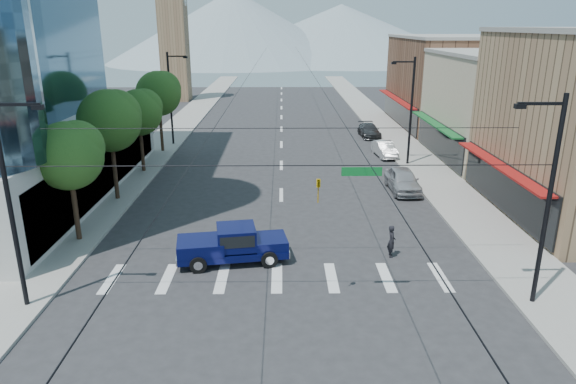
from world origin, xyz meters
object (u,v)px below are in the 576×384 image
(pickup_truck, at_px, (232,244))
(pedestrian, at_px, (392,241))
(parked_car_mid, at_px, (385,149))
(parked_car_far, at_px, (369,131))
(parked_car_near, at_px, (403,180))

(pickup_truck, relative_size, pedestrian, 3.39)
(parked_car_mid, bearing_deg, parked_car_far, 84.13)
(pickup_truck, height_order, pedestrian, pickup_truck)
(pickup_truck, distance_m, pedestrian, 8.16)
(pedestrian, xyz_separation_m, parked_car_far, (3.72, 29.82, -0.17))
(pickup_truck, distance_m, parked_car_mid, 24.75)
(parked_car_near, bearing_deg, pickup_truck, -135.04)
(pedestrian, height_order, parked_car_mid, pedestrian)
(parked_car_far, bearing_deg, parked_car_near, -94.60)
(pedestrian, distance_m, parked_car_far, 30.05)
(pedestrian, relative_size, parked_car_mid, 0.41)
(parked_car_near, height_order, parked_car_far, parked_car_near)
(parked_car_far, bearing_deg, parked_car_mid, -92.59)
(pedestrian, bearing_deg, parked_car_far, -5.97)
(pickup_truck, relative_size, parked_car_far, 1.23)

